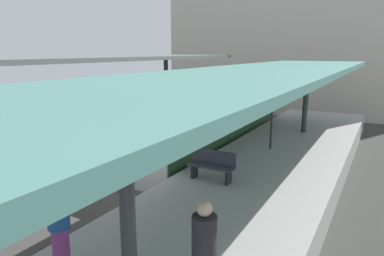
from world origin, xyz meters
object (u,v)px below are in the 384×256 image
Objects in this scene: commuter_train at (207,118)px; passenger_mid_platform at (204,254)px; platform_sign at (272,107)px; passenger_far_end at (59,227)px; passenger_near_bench at (46,120)px; platform_bench at (212,165)px.

passenger_mid_platform is (4.97, -9.89, 0.14)m from commuter_train.
commuter_train reaches higher than platform_sign.
platform_sign is 9.33m from passenger_far_end.
commuter_train reaches higher than passenger_mid_platform.
passenger_far_end is at bearing -37.45° from passenger_near_bench.
platform_bench is at bearing 114.70° from passenger_mid_platform.
platform_sign is (3.29, -1.07, 0.90)m from commuter_train.
passenger_mid_platform is at bearing -65.30° from platform_bench.
platform_bench is at bearing -61.59° from commuter_train.
passenger_far_end is (-2.46, -0.44, -0.03)m from passenger_mid_platform.
passenger_far_end is (2.51, -10.33, 0.11)m from commuter_train.
platform_bench is 5.24m from passenger_mid_platform.
passenger_near_bench reaches higher than platform_bench.
platform_sign is (0.51, 4.08, 1.16)m from platform_bench.
commuter_train is 3.58m from platform_sign.
platform_sign is at bearing -17.99° from commuter_train.
passenger_near_bench is at bearing 174.80° from platform_bench.
platform_bench is 0.63× the size of platform_sign.
passenger_mid_platform is at bearing 10.05° from passenger_far_end.
commuter_train is 6.57× the size of passenger_far_end.
commuter_train is 4.82× the size of platform_sign.
platform_bench is 8.03m from passenger_near_bench.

